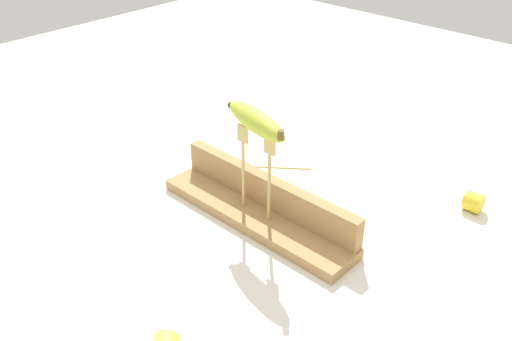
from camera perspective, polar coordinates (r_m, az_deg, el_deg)
name	(u,v)px	position (r m, az deg, el deg)	size (l,w,h in m)	color
ground_plane	(256,221)	(1.17, 0.00, -5.17)	(3.00, 3.00, 0.00)	white
wooden_board	(256,216)	(1.17, 0.00, -4.70)	(0.46, 0.10, 0.02)	#A87F4C
board_backstop	(268,191)	(1.16, 1.26, -2.10)	(0.46, 0.03, 0.07)	#A87F4C
fork_stand_center	(255,166)	(1.10, -0.14, 0.46)	(0.10, 0.01, 0.19)	tan
banana_raised_center	(255,122)	(1.05, -0.15, 5.02)	(0.19, 0.09, 0.04)	#B2C138
fork_fallen_near	(262,166)	(1.35, 0.60, 0.46)	(0.16, 0.13, 0.01)	tan
banana_chunk_far	(473,202)	(1.28, 21.27, -3.00)	(0.04, 0.04, 0.04)	yellow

